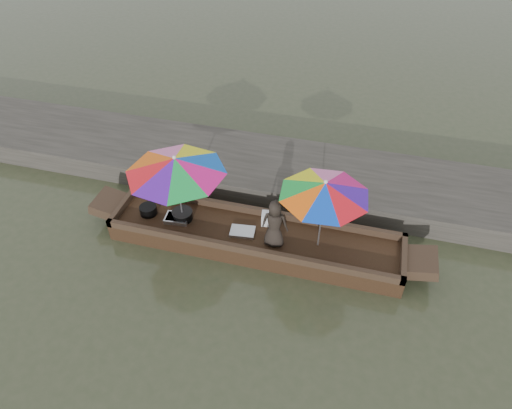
% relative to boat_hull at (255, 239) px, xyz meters
% --- Properties ---
extents(water, '(80.00, 80.00, 0.00)m').
position_rel_boat_hull_xyz_m(water, '(0.00, 0.00, -0.17)').
color(water, '#343B24').
rests_on(water, ground).
extents(dock, '(22.00, 2.20, 0.50)m').
position_rel_boat_hull_xyz_m(dock, '(0.00, 2.20, 0.08)').
color(dock, '#2D2B26').
rests_on(dock, ground).
extents(boat_hull, '(5.74, 1.20, 0.35)m').
position_rel_boat_hull_xyz_m(boat_hull, '(0.00, 0.00, 0.00)').
color(boat_hull, black).
rests_on(boat_hull, water).
extents(cooking_pot, '(0.35, 0.35, 0.18)m').
position_rel_boat_hull_xyz_m(cooking_pot, '(-2.24, -0.01, 0.27)').
color(cooking_pot, black).
rests_on(cooking_pot, boat_hull).
extents(tray_crayfish, '(0.51, 0.38, 0.09)m').
position_rel_boat_hull_xyz_m(tray_crayfish, '(-1.60, -0.05, 0.22)').
color(tray_crayfish, silver).
rests_on(tray_crayfish, boat_hull).
extents(tray_scallop, '(0.51, 0.38, 0.06)m').
position_rel_boat_hull_xyz_m(tray_scallop, '(-0.23, -0.06, 0.21)').
color(tray_scallop, silver).
rests_on(tray_scallop, boat_hull).
extents(charcoal_grill, '(0.39, 0.39, 0.18)m').
position_rel_boat_hull_xyz_m(charcoal_grill, '(-1.50, 0.01, 0.27)').
color(charcoal_grill, black).
rests_on(charcoal_grill, boat_hull).
extents(supply_bag, '(0.31, 0.26, 0.26)m').
position_rel_boat_hull_xyz_m(supply_bag, '(0.20, 0.33, 0.30)').
color(supply_bag, silver).
rests_on(supply_bag, boat_hull).
extents(vendor, '(0.51, 0.33, 1.04)m').
position_rel_boat_hull_xyz_m(vendor, '(0.43, -0.18, 0.69)').
color(vendor, black).
rests_on(vendor, boat_hull).
extents(umbrella_bow, '(2.28, 2.28, 1.55)m').
position_rel_boat_hull_xyz_m(umbrella_bow, '(-1.50, 0.00, 0.95)').
color(umbrella_bow, blue).
rests_on(umbrella_bow, boat_hull).
extents(umbrella_stern, '(2.04, 2.04, 1.55)m').
position_rel_boat_hull_xyz_m(umbrella_stern, '(1.24, 0.00, 0.95)').
color(umbrella_stern, '#4214A5').
rests_on(umbrella_stern, boat_hull).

